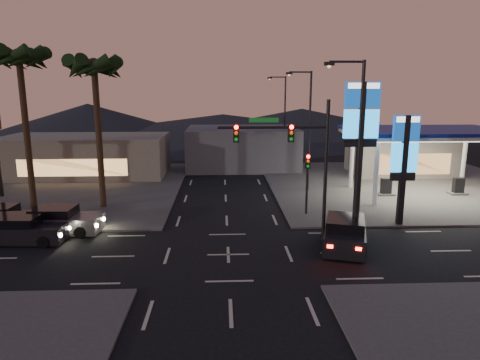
{
  "coord_description": "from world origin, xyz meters",
  "views": [
    {
      "loc": [
        -0.31,
        -21.2,
        8.51
      ],
      "look_at": [
        0.83,
        4.8,
        3.0
      ],
      "focal_mm": 32.0,
      "sensor_mm": 36.0,
      "label": 1
    }
  ],
  "objects_px": {
    "gas_station": "(427,134)",
    "car_lane_b_front": "(59,221)",
    "car_lane_a_mid": "(10,228)",
    "car_lane_a_front": "(23,230)",
    "pylon_sign_short": "(404,153)",
    "car_lane_b_mid": "(2,218)",
    "pylon_sign_tall": "(361,124)",
    "traffic_signal_mast": "(295,151)",
    "suv_station": "(345,232)"
  },
  "relations": [
    {
      "from": "traffic_signal_mast",
      "to": "car_lane_b_mid",
      "type": "relative_size",
      "value": 1.78
    },
    {
      "from": "pylon_sign_tall",
      "to": "traffic_signal_mast",
      "type": "relative_size",
      "value": 1.12
    },
    {
      "from": "gas_station",
      "to": "suv_station",
      "type": "bearing_deg",
      "value": -130.93
    },
    {
      "from": "gas_station",
      "to": "car_lane_b_mid",
      "type": "height_order",
      "value": "gas_station"
    },
    {
      "from": "pylon_sign_tall",
      "to": "car_lane_a_mid",
      "type": "bearing_deg",
      "value": -172.86
    },
    {
      "from": "gas_station",
      "to": "car_lane_b_front",
      "type": "distance_m",
      "value": 27.7
    },
    {
      "from": "pylon_sign_tall",
      "to": "pylon_sign_short",
      "type": "height_order",
      "value": "pylon_sign_tall"
    },
    {
      "from": "pylon_sign_short",
      "to": "traffic_signal_mast",
      "type": "relative_size",
      "value": 0.88
    },
    {
      "from": "pylon_sign_short",
      "to": "car_lane_a_front",
      "type": "bearing_deg",
      "value": -174.73
    },
    {
      "from": "car_lane_b_mid",
      "to": "pylon_sign_short",
      "type": "bearing_deg",
      "value": -1.19
    },
    {
      "from": "pylon_sign_tall",
      "to": "traffic_signal_mast",
      "type": "bearing_deg",
      "value": -143.48
    },
    {
      "from": "suv_station",
      "to": "traffic_signal_mast",
      "type": "bearing_deg",
      "value": 160.3
    },
    {
      "from": "car_lane_a_front",
      "to": "car_lane_b_mid",
      "type": "xyz_separation_m",
      "value": [
        -2.49,
        2.6,
        -0.04
      ]
    },
    {
      "from": "pylon_sign_tall",
      "to": "car_lane_b_front",
      "type": "xyz_separation_m",
      "value": [
        -18.65,
        -1.54,
        -5.65
      ]
    },
    {
      "from": "pylon_sign_tall",
      "to": "traffic_signal_mast",
      "type": "xyz_separation_m",
      "value": [
        -4.74,
        -3.51,
        -1.17
      ]
    },
    {
      "from": "car_lane_a_mid",
      "to": "car_lane_a_front",
      "type": "bearing_deg",
      "value": -25.07
    },
    {
      "from": "car_lane_a_front",
      "to": "car_lane_a_mid",
      "type": "xyz_separation_m",
      "value": [
        -0.96,
        0.45,
        -0.03
      ]
    },
    {
      "from": "car_lane_a_mid",
      "to": "car_lane_b_mid",
      "type": "distance_m",
      "value": 2.64
    },
    {
      "from": "car_lane_a_front",
      "to": "car_lane_a_mid",
      "type": "relative_size",
      "value": 1.03
    },
    {
      "from": "traffic_signal_mast",
      "to": "car_lane_a_front",
      "type": "relative_size",
      "value": 1.67
    },
    {
      "from": "pylon_sign_short",
      "to": "car_lane_b_front",
      "type": "height_order",
      "value": "pylon_sign_short"
    },
    {
      "from": "gas_station",
      "to": "car_lane_a_mid",
      "type": "relative_size",
      "value": 2.63
    },
    {
      "from": "gas_station",
      "to": "traffic_signal_mast",
      "type": "distance_m",
      "value": 15.82
    },
    {
      "from": "gas_station",
      "to": "car_lane_a_mid",
      "type": "xyz_separation_m",
      "value": [
        -28.54,
        -9.13,
        -4.39
      ]
    },
    {
      "from": "pylon_sign_short",
      "to": "car_lane_a_mid",
      "type": "xyz_separation_m",
      "value": [
        -23.54,
        -1.63,
        -3.97
      ]
    },
    {
      "from": "car_lane_a_mid",
      "to": "car_lane_b_front",
      "type": "bearing_deg",
      "value": 24.49
    },
    {
      "from": "traffic_signal_mast",
      "to": "car_lane_b_mid",
      "type": "height_order",
      "value": "traffic_signal_mast"
    },
    {
      "from": "gas_station",
      "to": "pylon_sign_tall",
      "type": "xyz_separation_m",
      "value": [
        -7.5,
        -6.5,
        1.31
      ]
    },
    {
      "from": "pylon_sign_short",
      "to": "car_lane_a_front",
      "type": "relative_size",
      "value": 1.46
    },
    {
      "from": "car_lane_a_mid",
      "to": "car_lane_b_front",
      "type": "relative_size",
      "value": 0.92
    },
    {
      "from": "car_lane_a_front",
      "to": "suv_station",
      "type": "xyz_separation_m",
      "value": [
        18.06,
        -1.4,
        0.08
      ]
    },
    {
      "from": "traffic_signal_mast",
      "to": "car_lane_b_front",
      "type": "height_order",
      "value": "traffic_signal_mast"
    },
    {
      "from": "pylon_sign_tall",
      "to": "car_lane_a_mid",
      "type": "distance_m",
      "value": 21.96
    },
    {
      "from": "pylon_sign_tall",
      "to": "car_lane_b_mid",
      "type": "distance_m",
      "value": 23.29
    },
    {
      "from": "traffic_signal_mast",
      "to": "car_lane_b_mid",
      "type": "bearing_deg",
      "value": 170.35
    },
    {
      "from": "gas_station",
      "to": "suv_station",
      "type": "relative_size",
      "value": 2.22
    },
    {
      "from": "suv_station",
      "to": "gas_station",
      "type": "bearing_deg",
      "value": 49.07
    },
    {
      "from": "traffic_signal_mast",
      "to": "car_lane_b_front",
      "type": "relative_size",
      "value": 1.59
    },
    {
      "from": "gas_station",
      "to": "traffic_signal_mast",
      "type": "height_order",
      "value": "traffic_signal_mast"
    },
    {
      "from": "gas_station",
      "to": "car_lane_b_mid",
      "type": "distance_m",
      "value": 31.19
    },
    {
      "from": "pylon_sign_short",
      "to": "suv_station",
      "type": "bearing_deg",
      "value": -142.39
    },
    {
      "from": "traffic_signal_mast",
      "to": "car_lane_b_mid",
      "type": "distance_m",
      "value": 18.65
    },
    {
      "from": "pylon_sign_short",
      "to": "car_lane_b_mid",
      "type": "distance_m",
      "value": 25.39
    },
    {
      "from": "car_lane_b_front",
      "to": "car_lane_a_mid",
      "type": "bearing_deg",
      "value": -155.51
    },
    {
      "from": "suv_station",
      "to": "car_lane_a_mid",
      "type": "bearing_deg",
      "value": 174.44
    },
    {
      "from": "pylon_sign_short",
      "to": "suv_station",
      "type": "xyz_separation_m",
      "value": [
        -4.52,
        -3.49,
        -3.87
      ]
    },
    {
      "from": "pylon_sign_tall",
      "to": "car_lane_b_front",
      "type": "relative_size",
      "value": 1.79
    },
    {
      "from": "traffic_signal_mast",
      "to": "pylon_sign_short",
      "type": "bearing_deg",
      "value": 19.13
    },
    {
      "from": "pylon_sign_tall",
      "to": "car_lane_a_mid",
      "type": "relative_size",
      "value": 1.94
    },
    {
      "from": "car_lane_a_front",
      "to": "car_lane_b_front",
      "type": "bearing_deg",
      "value": 46.96
    }
  ]
}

